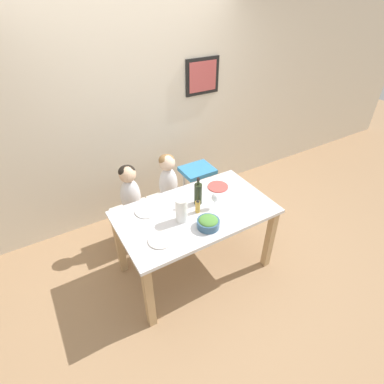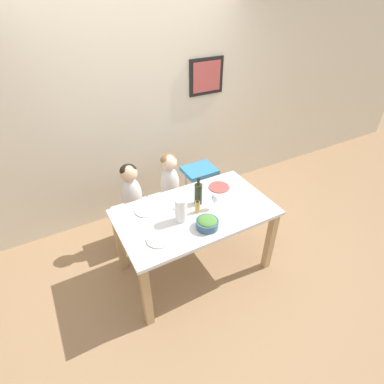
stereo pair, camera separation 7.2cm
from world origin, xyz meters
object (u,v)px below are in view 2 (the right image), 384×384
at_px(chair_right_highchair, 199,181).
at_px(dinner_plate_front_left, 159,239).
at_px(wine_bottle, 198,193).
at_px(wine_glass_near, 215,198).
at_px(chair_far_center, 171,203).
at_px(person_child_center, 169,176).
at_px(dinner_plate_back_left, 146,210).
at_px(person_child_left, 131,187).
at_px(chair_far_left, 135,215).
at_px(salad_bowl_large, 207,223).
at_px(dinner_plate_back_right, 219,187).
at_px(paper_towel_roll, 181,210).

height_order(chair_right_highchair, dinner_plate_front_left, dinner_plate_front_left).
bearing_deg(wine_bottle, wine_glass_near, -54.58).
bearing_deg(chair_far_center, wine_glass_near, -80.13).
distance_m(wine_glass_near, dinner_plate_front_left, 0.66).
height_order(wine_glass_near, dinner_plate_front_left, wine_glass_near).
relative_size(chair_right_highchair, person_child_center, 1.30).
bearing_deg(dinner_plate_back_left, person_child_center, 44.99).
xyz_separation_m(wine_bottle, dinner_plate_front_left, (-0.54, -0.28, -0.11)).
xyz_separation_m(person_child_center, wine_glass_near, (0.13, -0.73, 0.12)).
distance_m(person_child_left, dinner_plate_front_left, 0.87).
bearing_deg(chair_far_left, salad_bowl_large, -67.85).
bearing_deg(dinner_plate_back_right, wine_bottle, -158.85).
xyz_separation_m(paper_towel_roll, dinner_plate_back_right, (0.59, 0.27, -0.11)).
xyz_separation_m(wine_bottle, dinner_plate_back_right, (0.32, 0.13, -0.11)).
height_order(wine_glass_near, dinner_plate_back_right, wine_glass_near).
relative_size(chair_far_center, salad_bowl_large, 2.25).
bearing_deg(dinner_plate_front_left, chair_far_center, 59.54).
height_order(chair_far_left, dinner_plate_back_right, dinner_plate_back_right).
height_order(chair_far_left, wine_bottle, wine_bottle).
relative_size(chair_far_left, dinner_plate_back_left, 2.12).
xyz_separation_m(chair_far_left, wine_bottle, (0.48, -0.59, 0.51)).
distance_m(chair_right_highchair, person_child_left, 0.86).
height_order(chair_far_center, wine_glass_near, wine_glass_near).
height_order(person_child_center, paper_towel_roll, person_child_center).
bearing_deg(paper_towel_roll, salad_bowl_large, -50.91).
height_order(paper_towel_roll, dinner_plate_back_left, paper_towel_roll).
xyz_separation_m(person_child_left, salad_bowl_large, (0.38, -0.93, 0.05)).
bearing_deg(dinner_plate_front_left, paper_towel_roll, 26.13).
height_order(wine_bottle, dinner_plate_front_left, wine_bottle).
bearing_deg(dinner_plate_front_left, wine_glass_near, 12.27).
distance_m(chair_far_left, paper_towel_roll, 0.92).
bearing_deg(dinner_plate_back_left, paper_towel_roll, -50.74).
height_order(dinner_plate_front_left, dinner_plate_back_right, same).
bearing_deg(chair_far_center, chair_right_highchair, 0.00).
height_order(person_child_left, person_child_center, same).
relative_size(dinner_plate_front_left, dinner_plate_back_left, 1.00).
bearing_deg(paper_towel_roll, dinner_plate_back_left, 129.26).
relative_size(chair_right_highchair, dinner_plate_back_left, 3.51).
height_order(chair_far_center, dinner_plate_front_left, dinner_plate_front_left).
distance_m(paper_towel_roll, dinner_plate_front_left, 0.33).
relative_size(chair_far_center, person_child_left, 0.79).
bearing_deg(person_child_left, chair_far_left, -90.00).
height_order(chair_right_highchair, paper_towel_roll, paper_towel_roll).
height_order(paper_towel_roll, dinner_plate_front_left, paper_towel_roll).
bearing_deg(person_child_left, chair_right_highchair, -0.10).
xyz_separation_m(wine_bottle, paper_towel_roll, (-0.26, -0.14, 0.00)).
xyz_separation_m(paper_towel_roll, dinner_plate_front_left, (-0.28, -0.14, -0.11)).
relative_size(chair_right_highchair, salad_bowl_large, 3.72).
xyz_separation_m(person_child_left, dinner_plate_back_left, (-0.01, -0.46, 0.01)).
relative_size(chair_far_left, wine_glass_near, 2.78).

